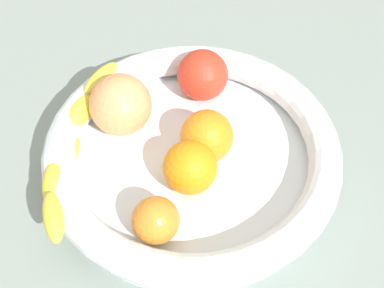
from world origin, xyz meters
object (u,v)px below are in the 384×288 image
at_px(orange_front, 207,136).
at_px(tomato_red, 203,75).
at_px(orange_mid_left, 190,167).
at_px(banana_draped_left, 70,146).
at_px(fruit_bowl, 192,155).
at_px(orange_mid_right, 156,220).
at_px(peach_blush, 121,105).

relative_size(orange_front, tomato_red, 0.95).
bearing_deg(orange_mid_left, orange_front, 172.60).
height_order(banana_draped_left, orange_front, orange_front).
relative_size(fruit_bowl, tomato_red, 5.26).
height_order(orange_mid_left, orange_mid_right, orange_mid_left).
xyz_separation_m(fruit_bowl, orange_front, (-0.01, 0.01, 0.02)).
bearing_deg(orange_mid_right, banana_draped_left, -117.58).
distance_m(orange_mid_left, tomato_red, 0.15).
distance_m(orange_front, orange_mid_right, 0.12).
height_order(fruit_bowl, tomato_red, tomato_red).
xyz_separation_m(fruit_bowl, orange_mid_left, (0.03, 0.01, 0.02)).
bearing_deg(peach_blush, orange_mid_right, 33.58).
bearing_deg(tomato_red, fruit_bowl, 9.20).
bearing_deg(tomato_red, orange_front, 18.25).
bearing_deg(banana_draped_left, peach_blush, 150.77).
bearing_deg(fruit_bowl, orange_mid_left, 12.53).
distance_m(orange_front, tomato_red, 0.10).
bearing_deg(tomato_red, orange_mid_left, 9.98).
distance_m(banana_draped_left, peach_blush, 0.08).
xyz_separation_m(orange_front, orange_mid_right, (0.12, -0.02, -0.01)).
height_order(fruit_bowl, banana_draped_left, banana_draped_left).
bearing_deg(orange_front, peach_blush, -96.98).
bearing_deg(orange_front, orange_mid_left, -7.40).
bearing_deg(tomato_red, orange_mid_right, 2.33).
height_order(orange_mid_left, peach_blush, peach_blush).
bearing_deg(banana_draped_left, fruit_bowl, 106.23).
height_order(orange_front, peach_blush, peach_blush).
bearing_deg(banana_draped_left, orange_mid_right, 62.42).
distance_m(banana_draped_left, orange_mid_left, 0.14).
relative_size(orange_mid_left, peach_blush, 0.81).
height_order(orange_mid_right, tomato_red, tomato_red).
height_order(fruit_bowl, orange_mid_right, orange_mid_right).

